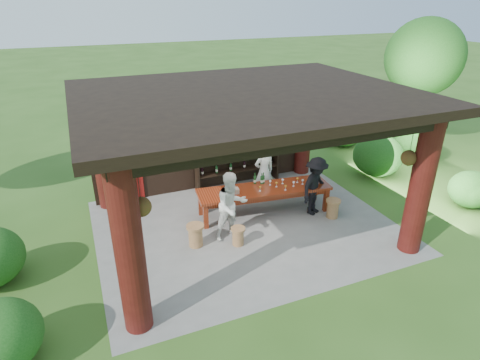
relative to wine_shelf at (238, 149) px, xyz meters
name	(u,v)px	position (x,y,z in m)	size (l,w,h in m)	color
ground	(246,226)	(-0.77, -2.45, -1.19)	(90.00, 90.00, 0.00)	#2D5119
pavilion	(239,144)	(-0.78, -2.02, 0.94)	(7.50, 6.00, 3.60)	slate
wine_shelf	(238,149)	(0.00, 0.00, 0.00)	(2.70, 0.41, 2.38)	black
tasting_table	(264,192)	(-0.04, -1.98, -0.56)	(3.69, 1.36, 0.75)	#581D0C
stool_near_left	(238,236)	(-1.28, -3.15, -0.95)	(0.35, 0.35, 0.46)	olive
stool_near_right	(333,208)	(1.56, -2.91, -0.92)	(0.39, 0.39, 0.52)	olive
stool_far_left	(196,235)	(-2.23, -2.80, -0.90)	(0.42, 0.42, 0.56)	olive
host	(264,172)	(0.35, -1.17, -0.35)	(0.61, 0.40, 1.68)	white
guest_woman	(232,206)	(-1.28, -2.76, -0.33)	(0.83, 0.65, 1.72)	white
guest_man	(316,186)	(1.23, -2.52, -0.38)	(1.05, 0.60, 1.63)	black
table_bottles	(260,178)	(-0.02, -1.67, -0.29)	(0.30, 0.17, 0.31)	#194C1E
table_glasses	(284,184)	(0.50, -2.07, -0.37)	(1.33, 0.51, 0.15)	silver
napkin_basket	(234,191)	(-0.91, -1.95, -0.37)	(0.26, 0.18, 0.14)	#BF6672
shrubs	(264,180)	(0.36, -1.12, -0.65)	(23.07, 8.05, 1.36)	#194C14
trees	(327,74)	(2.60, -0.60, 2.17)	(21.76, 9.53, 4.80)	#3F2819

